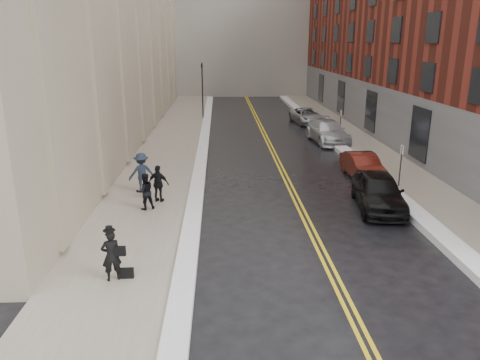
{
  "coord_description": "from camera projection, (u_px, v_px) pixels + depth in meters",
  "views": [
    {
      "loc": [
        -1.05,
        -14.03,
        7.17
      ],
      "look_at": [
        -0.23,
        4.52,
        1.6
      ],
      "focal_mm": 35.0,
      "sensor_mm": 36.0,
      "label": 1
    }
  ],
  "objects": [
    {
      "name": "parking_sign_far",
      "position": [
        340.0,
        122.0,
        34.61
      ],
      "size": [
        0.06,
        0.35,
        2.23
      ],
      "color": "black",
      "rests_on": "ground"
    },
    {
      "name": "sidewalk_right",
      "position": [
        370.0,
        151.0,
        31.2
      ],
      "size": [
        3.0,
        64.0,
        0.15
      ],
      "primitive_type": "cube",
      "color": "gray",
      "rests_on": "ground"
    },
    {
      "name": "pedestrian_main",
      "position": [
        111.0,
        255.0,
        14.04
      ],
      "size": [
        0.69,
        0.58,
        1.62
      ],
      "primitive_type": "imported",
      "rotation": [
        0.0,
        0.0,
        3.53
      ],
      "color": "black",
      "rests_on": "sidewalk_left"
    },
    {
      "name": "snow_ridge_right",
      "position": [
        343.0,
        150.0,
        31.1
      ],
      "size": [
        0.85,
        60.8,
        0.3
      ],
      "primitive_type": "cube",
      "color": "white",
      "rests_on": "ground"
    },
    {
      "name": "sidewalk_left",
      "position": [
        167.0,
        153.0,
        30.63
      ],
      "size": [
        4.0,
        64.0,
        0.15
      ],
      "primitive_type": "cube",
      "color": "gray",
      "rests_on": "ground"
    },
    {
      "name": "parking_sign_near",
      "position": [
        401.0,
        163.0,
        23.13
      ],
      "size": [
        0.06,
        0.35,
        2.23
      ],
      "color": "black",
      "rests_on": "ground"
    },
    {
      "name": "ground",
      "position": [
        253.0,
        265.0,
        15.53
      ],
      "size": [
        160.0,
        160.0,
        0.0
      ],
      "primitive_type": "plane",
      "color": "black",
      "rests_on": "ground"
    },
    {
      "name": "car_maroon",
      "position": [
        363.0,
        166.0,
        25.12
      ],
      "size": [
        1.61,
        4.14,
        1.35
      ],
      "primitive_type": "imported",
      "rotation": [
        0.0,
        0.0,
        0.05
      ],
      "color": "#4B140D",
      "rests_on": "ground"
    },
    {
      "name": "pedestrian_c",
      "position": [
        159.0,
        184.0,
        20.96
      ],
      "size": [
        1.07,
        0.71,
        1.69
      ],
      "primitive_type": "imported",
      "rotation": [
        0.0,
        0.0,
        2.82
      ],
      "color": "black",
      "rests_on": "sidewalk_left"
    },
    {
      "name": "pedestrian_a",
      "position": [
        145.0,
        191.0,
        20.02
      ],
      "size": [
        0.95,
        0.86,
        1.59
      ],
      "primitive_type": "imported",
      "rotation": [
        0.0,
        0.0,
        3.55
      ],
      "color": "black",
      "rests_on": "sidewalk_left"
    },
    {
      "name": "pedestrian_b",
      "position": [
        142.0,
        173.0,
        22.29
      ],
      "size": [
        1.4,
        1.08,
        1.91
      ],
      "primitive_type": "imported",
      "rotation": [
        0.0,
        0.0,
        3.48
      ],
      "color": "#1C2433",
      "rests_on": "sidewalk_left"
    },
    {
      "name": "lane_stripe_a",
      "position": [
        272.0,
        153.0,
        30.94
      ],
      "size": [
        0.12,
        64.0,
        0.01
      ],
      "primitive_type": "cube",
      "color": "gold",
      "rests_on": "ground"
    },
    {
      "name": "lane_stripe_b",
      "position": [
        275.0,
        153.0,
        30.95
      ],
      "size": [
        0.12,
        64.0,
        0.01
      ],
      "primitive_type": "cube",
      "color": "gold",
      "rests_on": "ground"
    },
    {
      "name": "traffic_signal",
      "position": [
        202.0,
        86.0,
        43.24
      ],
      "size": [
        0.18,
        0.15,
        5.2
      ],
      "color": "black",
      "rests_on": "ground"
    },
    {
      "name": "building_right",
      "position": [
        461.0,
        15.0,
        35.69
      ],
      "size": [
        14.0,
        50.0,
        18.0
      ],
      "primitive_type": "cube",
      "color": "maroon",
      "rests_on": "ground"
    },
    {
      "name": "car_silver_near",
      "position": [
        327.0,
        131.0,
        34.03
      ],
      "size": [
        2.71,
        5.62,
        1.58
      ],
      "primitive_type": "imported",
      "rotation": [
        0.0,
        0.0,
        0.09
      ],
      "color": "#B1B5BA",
      "rests_on": "ground"
    },
    {
      "name": "car_black",
      "position": [
        379.0,
        191.0,
        20.52
      ],
      "size": [
        2.48,
        4.91,
        1.6
      ],
      "primitive_type": "imported",
      "rotation": [
        0.0,
        0.0,
        -0.13
      ],
      "color": "black",
      "rests_on": "ground"
    },
    {
      "name": "car_silver_far",
      "position": [
        307.0,
        116.0,
        41.74
      ],
      "size": [
        2.85,
        5.09,
        1.34
      ],
      "primitive_type": "imported",
      "rotation": [
        0.0,
        0.0,
        0.13
      ],
      "color": "#A4A7AC",
      "rests_on": "ground"
    },
    {
      "name": "snow_ridge_left",
      "position": [
        202.0,
        152.0,
        30.71
      ],
      "size": [
        0.7,
        60.8,
        0.26
      ],
      "primitive_type": "cube",
      "color": "white",
      "rests_on": "ground"
    }
  ]
}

